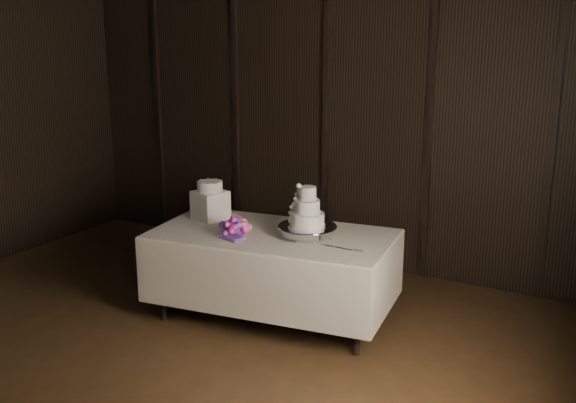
% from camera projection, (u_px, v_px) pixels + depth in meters
% --- Properties ---
extents(room, '(6.08, 7.08, 3.08)m').
position_uv_depth(room, '(61.00, 189.00, 3.94)').
color(room, black).
rests_on(room, ground).
extents(display_table, '(2.11, 1.30, 0.76)m').
position_uv_depth(display_table, '(273.00, 272.00, 5.67)').
color(display_table, beige).
rests_on(display_table, ground).
extents(cake_stand, '(0.56, 0.56, 0.09)m').
position_uv_depth(cake_stand, '(307.00, 231.00, 5.48)').
color(cake_stand, silver).
rests_on(cake_stand, display_table).
extents(wedding_cake, '(0.30, 0.27, 0.33)m').
position_uv_depth(wedding_cake, '(304.00, 211.00, 5.43)').
color(wedding_cake, white).
rests_on(wedding_cake, cake_stand).
extents(bouquet, '(0.42, 0.48, 0.20)m').
position_uv_depth(bouquet, '(235.00, 226.00, 5.52)').
color(bouquet, '#E25489').
rests_on(bouquet, display_table).
extents(box_pedestal, '(0.32, 0.32, 0.25)m').
position_uv_depth(box_pedestal, '(210.00, 205.00, 5.97)').
color(box_pedestal, white).
rests_on(box_pedestal, display_table).
extents(small_cake, '(0.29, 0.29, 0.09)m').
position_uv_depth(small_cake, '(210.00, 186.00, 5.93)').
color(small_cake, white).
rests_on(small_cake, box_pedestal).
extents(cake_knife, '(0.37, 0.04, 0.01)m').
position_uv_depth(cake_knife, '(336.00, 247.00, 5.20)').
color(cake_knife, silver).
rests_on(cake_knife, display_table).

